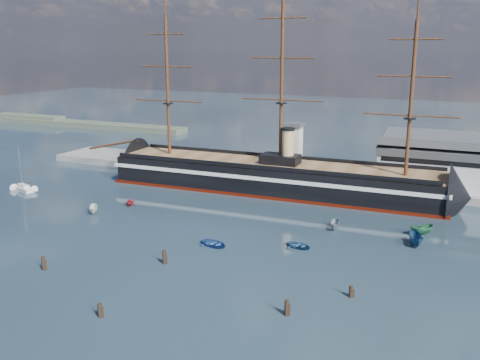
% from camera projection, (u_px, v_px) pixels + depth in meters
% --- Properties ---
extents(ground, '(600.00, 600.00, 0.00)m').
position_uv_depth(ground, '(237.00, 211.00, 126.83)').
color(ground, '#1C252E').
rests_on(ground, ground).
extents(quay, '(180.00, 18.00, 2.00)m').
position_uv_depth(quay, '(319.00, 181.00, 154.74)').
color(quay, slate).
rests_on(quay, ground).
extents(quay_tower, '(5.00, 5.00, 15.00)m').
position_uv_depth(quay_tower, '(294.00, 148.00, 152.50)').
color(quay_tower, silver).
rests_on(quay_tower, ground).
extents(shoreline, '(120.00, 10.00, 4.00)m').
position_uv_depth(shoreline, '(61.00, 122.00, 265.83)').
color(shoreline, '#3F4C38').
rests_on(shoreline, ground).
extents(warship, '(113.08, 18.51, 53.94)m').
position_uv_depth(warship, '(267.00, 176.00, 143.62)').
color(warship, black).
rests_on(warship, ground).
extents(sailboat, '(8.11, 4.83, 12.48)m').
position_uv_depth(sailboat, '(24.00, 188.00, 144.40)').
color(sailboat, silver).
rests_on(sailboat, ground).
extents(motorboat_a, '(6.06, 5.18, 2.36)m').
position_uv_depth(motorboat_a, '(94.00, 213.00, 124.82)').
color(motorboat_a, white).
rests_on(motorboat_a, ground).
extents(motorboat_b, '(2.26, 3.85, 1.68)m').
position_uv_depth(motorboat_b, '(214.00, 246.00, 104.23)').
color(motorboat_b, navy).
rests_on(motorboat_b, ground).
extents(motorboat_c, '(5.85, 2.97, 2.23)m').
position_uv_depth(motorboat_c, '(334.00, 229.00, 114.17)').
color(motorboat_c, gray).
rests_on(motorboat_c, ground).
extents(motorboat_d, '(6.57, 4.71, 2.21)m').
position_uv_depth(motorboat_d, '(130.00, 205.00, 131.18)').
color(motorboat_d, '#A41E29').
rests_on(motorboat_d, ground).
extents(motorboat_e, '(1.86, 3.36, 1.48)m').
position_uv_depth(motorboat_e, '(299.00, 248.00, 103.37)').
color(motorboat_e, navy).
rests_on(motorboat_e, ground).
extents(motorboat_f, '(7.62, 4.58, 2.87)m').
position_uv_depth(motorboat_f, '(416.00, 245.00, 104.87)').
color(motorboat_f, navy).
rests_on(motorboat_f, ground).
extents(motorboat_g, '(6.12, 6.38, 2.59)m').
position_uv_depth(motorboat_g, '(421.00, 235.00, 110.69)').
color(motorboat_g, '#22643F').
rests_on(motorboat_g, ground).
extents(piling_near_left, '(0.64, 0.64, 3.21)m').
position_uv_depth(piling_near_left, '(44.00, 270.00, 93.28)').
color(piling_near_left, black).
rests_on(piling_near_left, ground).
extents(piling_near_mid, '(0.64, 0.64, 2.85)m').
position_uv_depth(piling_near_mid, '(100.00, 317.00, 76.97)').
color(piling_near_mid, black).
rests_on(piling_near_mid, ground).
extents(piling_near_right, '(0.64, 0.64, 3.15)m').
position_uv_depth(piling_near_right, '(286.00, 315.00, 77.46)').
color(piling_near_right, black).
rests_on(piling_near_right, ground).
extents(piling_far_right, '(0.64, 0.64, 2.61)m').
position_uv_depth(piling_far_right, '(351.00, 297.00, 83.13)').
color(piling_far_right, black).
rests_on(piling_far_right, ground).
extents(piling_extra, '(0.64, 0.64, 3.30)m').
position_uv_depth(piling_extra, '(164.00, 264.00, 95.90)').
color(piling_extra, black).
rests_on(piling_extra, ground).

